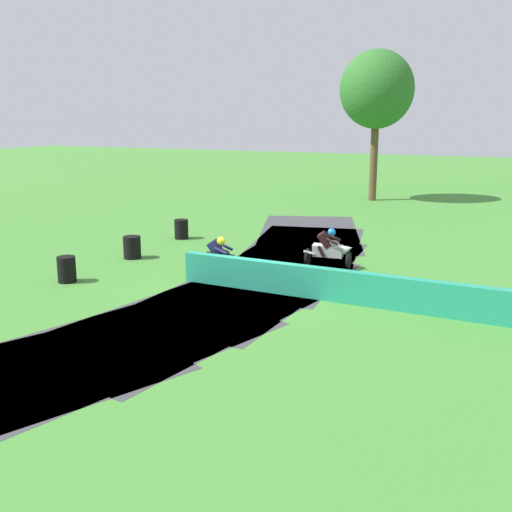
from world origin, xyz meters
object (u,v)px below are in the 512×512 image
at_px(motorcycle_lead_black, 221,259).
at_px(tire_stack_mid_b, 132,247).
at_px(tire_stack_far, 181,229).
at_px(tire_stack_mid_a, 67,269).
at_px(motorcycle_chase_white, 330,249).

xyz_separation_m(motorcycle_lead_black, tire_stack_mid_b, (-4.18, 1.30, -0.26)).
height_order(motorcycle_lead_black, tire_stack_far, motorcycle_lead_black).
xyz_separation_m(motorcycle_lead_black, tire_stack_mid_a, (-4.23, -2.14, -0.26)).
distance_m(tire_stack_mid_a, tire_stack_far, 7.16).
bearing_deg(motorcycle_lead_black, tire_stack_mid_b, 162.68).
relative_size(motorcycle_lead_black, tire_stack_mid_b, 2.13).
distance_m(motorcycle_chase_white, tire_stack_mid_b, 7.04).
bearing_deg(tire_stack_mid_a, tire_stack_mid_b, 89.10).
bearing_deg(motorcycle_chase_white, tire_stack_mid_b, -168.86).
distance_m(tire_stack_mid_a, tire_stack_mid_b, 3.44).
distance_m(tire_stack_mid_b, tire_stack_far, 3.72).
bearing_deg(motorcycle_lead_black, tire_stack_mid_a, -153.22).
relative_size(tire_stack_mid_b, tire_stack_far, 1.00).
distance_m(motorcycle_chase_white, tire_stack_mid_a, 8.45).
bearing_deg(tire_stack_mid_a, motorcycle_chase_white, 34.61).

